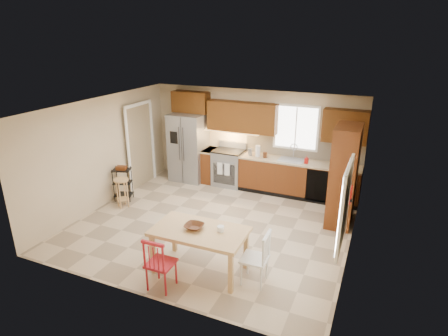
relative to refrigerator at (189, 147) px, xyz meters
name	(u,v)px	position (x,y,z in m)	size (l,w,h in m)	color
floor	(213,224)	(1.70, -2.12, -0.91)	(5.50, 5.50, 0.00)	tan
ceiling	(211,107)	(1.70, -2.12, 1.59)	(5.50, 5.00, 0.02)	silver
wall_back	(253,138)	(1.70, 0.38, 0.34)	(5.50, 0.02, 2.50)	#CCB793
wall_front	(137,224)	(1.70, -4.62, 0.34)	(5.50, 0.02, 2.50)	#CCB793
wall_left	(103,152)	(-1.05, -2.12, 0.34)	(0.02, 5.00, 2.50)	#CCB793
wall_right	(356,191)	(4.45, -2.12, 0.34)	(0.02, 5.00, 2.50)	#CCB793
refrigerator	(189,147)	(0.00, 0.00, 0.00)	(0.92, 0.75, 1.82)	gray
range_stove	(229,168)	(1.15, 0.06, -0.45)	(0.76, 0.63, 0.92)	gray
base_cabinet_narrow	(210,165)	(0.60, 0.08, -0.46)	(0.30, 0.60, 0.90)	#5D2B11
base_cabinet_run	(298,178)	(2.99, 0.08, -0.46)	(2.92, 0.60, 0.90)	#5D2B11
dishwasher	(319,186)	(3.55, -0.22, -0.46)	(0.60, 0.02, 0.78)	black
backsplash	(303,147)	(2.99, 0.36, 0.27)	(2.92, 0.03, 0.55)	beige
upper_over_fridge	(191,102)	(0.00, 0.20, 1.19)	(1.00, 0.35, 0.55)	#5B300F
upper_left_block	(242,117)	(1.45, 0.20, 0.92)	(1.80, 0.35, 0.75)	#5B300F
upper_right_block	(345,126)	(3.95, 0.20, 0.92)	(1.00, 0.35, 0.75)	#5B300F
window_back	(296,127)	(2.80, 0.35, 0.74)	(1.12, 0.04, 1.12)	white
sink	(291,162)	(2.80, 0.08, -0.05)	(0.62, 0.46, 0.16)	gray
undercab_glow	(231,131)	(1.15, 0.17, 0.52)	(1.60, 0.30, 0.01)	#FFBF66
soap_bottle	(306,160)	(3.18, -0.02, 0.09)	(0.09, 0.09, 0.19)	#AD100C
paper_towel	(258,151)	(1.95, 0.03, 0.13)	(0.12, 0.12, 0.28)	white
canister_steel	(250,152)	(1.75, 0.03, 0.08)	(0.11, 0.11, 0.18)	gray
canister_wood	(265,155)	(2.15, 0.00, 0.06)	(0.10, 0.10, 0.14)	#512A15
pantry	(344,176)	(4.13, -0.93, 0.14)	(0.50, 0.95, 2.10)	#5D2B11
fire_extinguisher	(349,194)	(4.33, -1.98, 0.19)	(0.12, 0.12, 0.36)	#AD100C
window_right	(345,206)	(4.38, -3.27, 0.54)	(0.04, 1.02, 1.32)	white
doorway	(140,146)	(-0.97, -0.82, 0.14)	(0.04, 0.95, 2.10)	#8C7A59
dining_table	(200,250)	(2.19, -3.66, -0.53)	(1.55, 0.87, 0.76)	tan
chair_red	(161,262)	(1.84, -4.31, -0.45)	(0.43, 0.43, 0.91)	#A91A23
chair_white	(255,258)	(3.14, -3.61, -0.45)	(0.43, 0.43, 0.91)	white
table_bowl	(194,229)	(2.09, -3.66, -0.14)	(0.31, 0.31, 0.08)	#512A15
table_jar	(221,230)	(2.53, -3.56, -0.11)	(0.11, 0.11, 0.13)	white
bar_stool	(122,193)	(-0.57, -2.17, -0.57)	(0.33, 0.33, 0.69)	tan
utility_cart	(123,184)	(-0.80, -1.85, -0.50)	(0.41, 0.32, 0.81)	black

